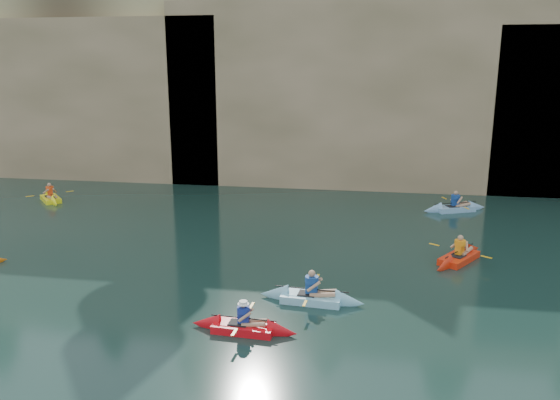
# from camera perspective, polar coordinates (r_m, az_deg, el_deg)

# --- Properties ---
(ground) EXTENTS (160.00, 160.00, 0.00)m
(ground) POSITION_cam_1_polar(r_m,az_deg,el_deg) (13.23, -2.26, -19.76)
(ground) COLOR black
(ground) RESTS_ON ground
(cliff) EXTENTS (70.00, 16.00, 12.00)m
(cliff) POSITION_cam_1_polar(r_m,az_deg,el_deg) (40.85, 6.44, 11.97)
(cliff) COLOR tan
(cliff) RESTS_ON ground
(cliff_slab_west) EXTENTS (26.00, 2.40, 10.56)m
(cliff_slab_west) POSITION_cam_1_polar(r_m,az_deg,el_deg) (40.19, -24.57, 9.76)
(cliff_slab_west) COLOR tan
(cliff_slab_west) RESTS_ON ground
(cliff_slab_center) EXTENTS (24.00, 2.40, 11.40)m
(cliff_slab_center) POSITION_cam_1_polar(r_m,az_deg,el_deg) (33.41, 9.17, 10.95)
(cliff_slab_center) COLOR tan
(cliff_slab_center) RESTS_ON ground
(sea_cave_west) EXTENTS (4.50, 1.00, 4.00)m
(sea_cave_west) POSITION_cam_1_polar(r_m,az_deg,el_deg) (38.88, -22.16, 5.01)
(sea_cave_west) COLOR black
(sea_cave_west) RESTS_ON ground
(sea_cave_center) EXTENTS (3.50, 1.00, 3.20)m
(sea_cave_center) POSITION_cam_1_polar(r_m,az_deg,el_deg) (33.81, -1.36, 4.16)
(sea_cave_center) COLOR black
(sea_cave_center) RESTS_ON ground
(sea_cave_east) EXTENTS (5.00, 1.00, 4.50)m
(sea_cave_east) POSITION_cam_1_polar(r_m,az_deg,el_deg) (33.99, 22.56, 4.26)
(sea_cave_east) COLOR black
(sea_cave_east) RESTS_ON ground
(main_kayaker) EXTENTS (3.12, 2.12, 1.14)m
(main_kayaker) POSITION_cam_1_polar(r_m,az_deg,el_deg) (15.86, -3.82, -13.04)
(main_kayaker) COLOR red
(main_kayaker) RESTS_ON ground
(kayaker_ltblue_near) EXTENTS (3.41, 2.59, 1.33)m
(kayaker_ltblue_near) POSITION_cam_1_polar(r_m,az_deg,el_deg) (17.64, 3.31, -10.09)
(kayaker_ltblue_near) COLOR #8AD1E8
(kayaker_ltblue_near) RESTS_ON ground
(kayaker_red_far) EXTENTS (2.60, 3.35, 1.29)m
(kayaker_red_far) POSITION_cam_1_polar(r_m,az_deg,el_deg) (22.17, 18.19, -5.69)
(kayaker_red_far) COLOR red
(kayaker_red_far) RESTS_ON ground
(kayaker_yellow) EXTENTS (2.68, 2.80, 1.28)m
(kayaker_yellow) POSITION_cam_1_polar(r_m,az_deg,el_deg) (32.76, -22.84, 0.16)
(kayaker_yellow) COLOR #FFF415
(kayaker_yellow) RESTS_ON ground
(kayaker_ltblue_mid) EXTENTS (3.53, 2.43, 1.33)m
(kayaker_ltblue_mid) POSITION_cam_1_polar(r_m,az_deg,el_deg) (29.54, 17.78, -0.80)
(kayaker_ltblue_mid) COLOR #7EAED3
(kayaker_ltblue_mid) RESTS_ON ground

